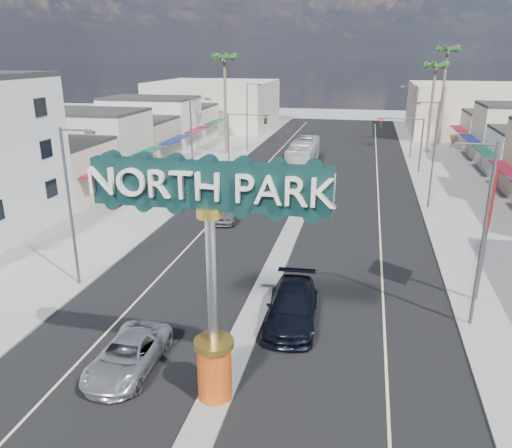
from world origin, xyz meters
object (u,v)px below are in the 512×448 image
at_px(palm_left_far, 225,63).
at_px(suv_right, 292,307).
at_px(bank_pylon_sign, 490,205).
at_px(gateway_sign, 211,258).
at_px(streetlight_r_far, 412,118).
at_px(palm_right_mid, 435,70).
at_px(traffic_signal_left, 243,129).
at_px(streetlight_l_near, 72,201).
at_px(palm_right_far, 447,55).
at_px(streetlight_l_far, 248,114).
at_px(streetlight_l_mid, 193,141).
at_px(streetlight_r_near, 481,228).
at_px(city_bus, 303,154).
at_px(streetlight_r_mid, 432,150).
at_px(car_parked_left, 227,210).
at_px(traffic_signal_right, 405,134).
at_px(suv_left, 128,355).

distance_m(palm_left_far, suv_right, 45.45).
bearing_deg(suv_right, bank_pylon_sign, 21.48).
relative_size(gateway_sign, streetlight_r_far, 1.02).
bearing_deg(palm_right_mid, traffic_signal_left, -151.58).
height_order(traffic_signal_left, palm_left_far, palm_left_far).
relative_size(streetlight_l_near, palm_left_far, 0.69).
bearing_deg(palm_right_far, palm_left_far, -156.80).
distance_m(gateway_sign, suv_right, 8.46).
height_order(streetlight_l_far, suv_right, streetlight_l_far).
relative_size(traffic_signal_left, streetlight_l_near, 0.67).
bearing_deg(streetlight_l_mid, streetlight_r_near, -43.79).
bearing_deg(streetlight_r_far, gateway_sign, -101.78).
bearing_deg(city_bus, gateway_sign, -87.10).
distance_m(streetlight_r_near, bank_pylon_sign, 2.92).
relative_size(streetlight_l_mid, streetlight_r_far, 1.00).
bearing_deg(streetlight_l_mid, streetlight_r_mid, 0.00).
height_order(streetlight_l_mid, car_parked_left, streetlight_l_mid).
relative_size(streetlight_l_far, bank_pylon_sign, 1.28).
bearing_deg(car_parked_left, traffic_signal_left, 96.43).
bearing_deg(streetlight_r_far, palm_left_far, -175.12).
bearing_deg(bank_pylon_sign, palm_left_far, 137.99).
distance_m(gateway_sign, streetlight_r_near, 13.19).
bearing_deg(traffic_signal_left, traffic_signal_right, 0.00).
xyz_separation_m(streetlight_r_mid, palm_left_far, (-23.43, 20.00, 6.43)).
bearing_deg(bank_pylon_sign, palm_right_far, 100.57).
bearing_deg(suv_left, gateway_sign, -15.30).
relative_size(traffic_signal_right, streetlight_r_near, 0.67).
distance_m(streetlight_l_mid, streetlight_r_near, 28.90).
bearing_deg(streetlight_l_far, gateway_sign, -78.22).
bearing_deg(bank_pylon_sign, traffic_signal_left, 138.13).
xyz_separation_m(streetlight_r_far, palm_right_mid, (2.57, 4.00, 5.54)).
bearing_deg(streetlight_r_far, bank_pylon_sign, -88.70).
relative_size(palm_right_mid, city_bus, 1.06).
xyz_separation_m(gateway_sign, suv_left, (-4.13, 1.10, -5.23)).
bearing_deg(palm_left_far, bank_pylon_sign, -56.85).
distance_m(traffic_signal_right, palm_right_far, 20.59).
xyz_separation_m(streetlight_r_near, suv_left, (-14.57, -6.92, -4.37)).
bearing_deg(streetlight_r_near, streetlight_r_mid, 90.00).
distance_m(streetlight_l_mid, city_bus, 16.68).
relative_size(traffic_signal_right, suv_right, 1.02).
height_order(palm_left_far, city_bus, palm_left_far).
height_order(streetlight_r_near, palm_left_far, palm_left_far).
distance_m(city_bus, bank_pylon_sign, 34.15).
xyz_separation_m(streetlight_l_mid, streetlight_r_near, (20.87, -20.00, 0.00)).
height_order(streetlight_l_mid, streetlight_r_near, same).
height_order(gateway_sign, city_bus, gateway_sign).
relative_size(gateway_sign, palm_right_far, 0.65).
distance_m(gateway_sign, palm_left_far, 50.06).
distance_m(palm_right_mid, suv_left, 56.50).
relative_size(suv_right, car_parked_left, 1.20).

